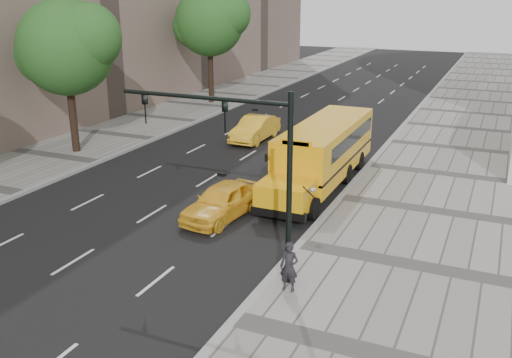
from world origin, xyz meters
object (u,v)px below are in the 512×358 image
at_px(traffic_signal, 248,161).
at_px(taxi_near, 222,201).
at_px(tree_b, 67,47).
at_px(pedestrian, 289,267).
at_px(school_bus, 324,149).
at_px(taxi_far, 255,129).
at_px(tree_c, 211,21).

bearing_deg(traffic_signal, taxi_near, 126.79).
height_order(tree_b, pedestrian, tree_b).
xyz_separation_m(school_bus, taxi_near, (-2.50, -6.21, -1.01)).
bearing_deg(taxi_far, tree_b, -139.00).
relative_size(tree_b, taxi_near, 2.00).
height_order(taxi_near, pedestrian, pedestrian).
height_order(tree_b, taxi_far, tree_b).
bearing_deg(tree_c, taxi_far, -49.69).
relative_size(taxi_near, pedestrian, 2.70).
bearing_deg(tree_c, school_bus, -47.27).
height_order(pedestrian, traffic_signal, traffic_signal).
xyz_separation_m(taxi_far, pedestrian, (8.92, -17.36, 0.20)).
relative_size(tree_b, traffic_signal, 1.38).
bearing_deg(tree_b, taxi_far, 40.33).
distance_m(tree_c, taxi_near, 26.25).
height_order(taxi_near, taxi_far, taxi_far).
xyz_separation_m(school_bus, traffic_signal, (0.69, -10.48, 2.33)).
distance_m(taxi_near, pedestrian, 6.88).
relative_size(tree_c, school_bus, 0.83).
relative_size(tree_c, traffic_signal, 1.50).
bearing_deg(taxi_far, traffic_signal, -65.97).
distance_m(tree_c, taxi_far, 14.24).
bearing_deg(school_bus, traffic_signal, -86.22).
relative_size(taxi_far, pedestrian, 2.86).
xyz_separation_m(taxi_near, taxi_far, (-4.05, 12.50, 0.02)).
xyz_separation_m(pedestrian, traffic_signal, (-1.68, 0.59, 3.12)).
bearing_deg(pedestrian, taxi_near, 134.04).
bearing_deg(taxi_near, tree_c, 126.17).
height_order(school_bus, taxi_near, school_bus).
bearing_deg(tree_b, school_bus, 3.04).
bearing_deg(taxi_near, school_bus, 75.22).
height_order(tree_c, taxi_near, tree_c).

